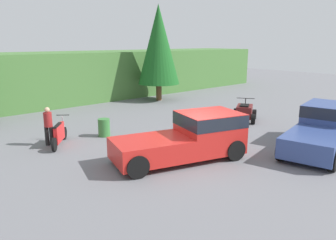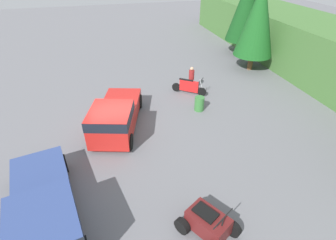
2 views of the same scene
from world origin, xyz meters
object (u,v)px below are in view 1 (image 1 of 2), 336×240
(pickup_truck_second, at_px, (324,126))
(steel_barrel, at_px, (104,128))
(dirt_bike, at_px, (59,134))
(rider_person, at_px, (48,125))
(pickup_truck_red, at_px, (191,136))
(quad_atv, at_px, (244,112))

(pickup_truck_second, height_order, steel_barrel, pickup_truck_second)
(dirt_bike, xyz_separation_m, rider_person, (-0.36, 0.27, 0.45))
(steel_barrel, bearing_deg, pickup_truck_second, -51.47)
(pickup_truck_red, distance_m, steel_barrel, 5.20)
(pickup_truck_second, relative_size, steel_barrel, 6.54)
(pickup_truck_second, bearing_deg, pickup_truck_red, 140.32)
(dirt_bike, height_order, steel_barrel, dirt_bike)
(pickup_truck_red, height_order, quad_atv, pickup_truck_red)
(pickup_truck_second, height_order, dirt_bike, pickup_truck_second)
(dirt_bike, relative_size, rider_person, 1.13)
(steel_barrel, bearing_deg, quad_atv, -18.93)
(pickup_truck_second, xyz_separation_m, rider_person, (-8.94, 8.35, -0.00))
(quad_atv, bearing_deg, rider_person, 132.74)
(dirt_bike, distance_m, steel_barrel, 2.25)
(rider_person, bearing_deg, steel_barrel, -68.55)
(quad_atv, distance_m, rider_person, 10.94)
(dirt_bike, relative_size, quad_atv, 0.85)
(quad_atv, bearing_deg, pickup_truck_second, -137.19)
(pickup_truck_second, distance_m, rider_person, 12.23)
(pickup_truck_red, xyz_separation_m, pickup_truck_second, (5.42, -2.87, 0.00))
(pickup_truck_red, distance_m, rider_person, 6.51)
(dirt_bike, bearing_deg, rider_person, 90.44)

